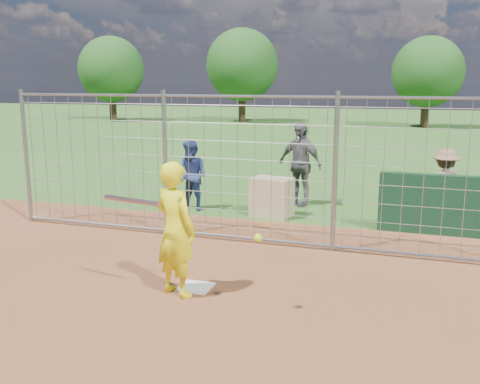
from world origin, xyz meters
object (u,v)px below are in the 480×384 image
(bystander_a, at_px, (192,176))
(bystander_c, at_px, (444,185))
(bystander_b, at_px, (300,164))
(batter, at_px, (175,229))
(equipment_bin, at_px, (272,197))

(bystander_a, relative_size, bystander_c, 1.04)
(bystander_b, height_order, bystander_c, bystander_b)
(batter, distance_m, bystander_c, 6.16)
(bystander_b, bearing_deg, equipment_bin, -81.95)
(batter, xyz_separation_m, bystander_b, (0.39, 5.63, 0.05))
(bystander_b, bearing_deg, bystander_a, -126.79)
(batter, distance_m, bystander_b, 5.64)
(bystander_c, bearing_deg, bystander_a, -11.89)
(bystander_b, distance_m, equipment_bin, 1.35)
(bystander_a, distance_m, bystander_c, 5.16)
(bystander_c, distance_m, equipment_bin, 3.42)
(bystander_b, relative_size, bystander_c, 1.29)
(equipment_bin, bearing_deg, bystander_b, 84.81)
(batter, relative_size, bystander_c, 1.21)
(batter, height_order, equipment_bin, batter)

